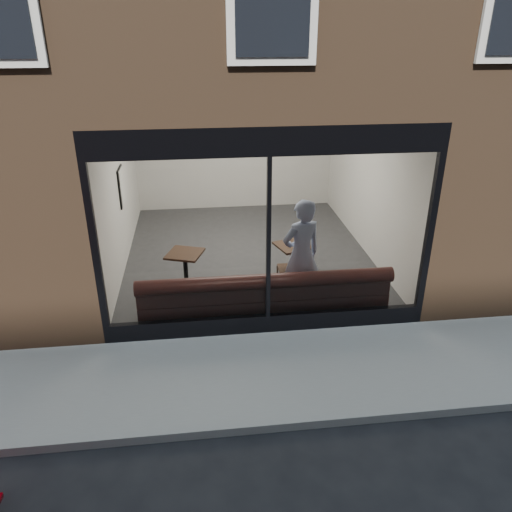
{
  "coord_description": "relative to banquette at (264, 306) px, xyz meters",
  "views": [
    {
      "loc": [
        -0.98,
        -4.53,
        4.41
      ],
      "look_at": [
        -0.14,
        2.4,
        1.16
      ],
      "focal_mm": 35.0,
      "sensor_mm": 36.0,
      "label": 1
    }
  ],
  "objects": [
    {
      "name": "wall_poster",
      "position": [
        -2.45,
        2.7,
        1.3
      ],
      "size": [
        0.02,
        0.52,
        0.7
      ],
      "primitive_type": "cube",
      "color": "white",
      "rests_on": "cafe_wall_left"
    },
    {
      "name": "storefront_mullion",
      "position": [
        0.0,
        -0.4,
        1.32
      ],
      "size": [
        0.06,
        0.1,
        2.5
      ],
      "primitive_type": "cube",
      "color": "black",
      "rests_on": "storefront_kick"
    },
    {
      "name": "ground",
      "position": [
        0.0,
        -2.45,
        -0.23
      ],
      "size": [
        120.0,
        120.0,
        0.0
      ],
      "primitive_type": "plane",
      "color": "black",
      "rests_on": "ground"
    },
    {
      "name": "person",
      "position": [
        0.66,
        0.33,
        0.73
      ],
      "size": [
        0.81,
        0.66,
        1.92
      ],
      "primitive_type": "imported",
      "rotation": [
        0.0,
        0.0,
        3.48
      ],
      "color": "#98A7CE",
      "rests_on": "cafe_floor"
    },
    {
      "name": "banquette",
      "position": [
        0.0,
        0.0,
        0.0
      ],
      "size": [
        4.0,
        0.55,
        0.45
      ],
      "primitive_type": "cube",
      "color": "#3C1916",
      "rests_on": "cafe_floor"
    },
    {
      "name": "cafe_table_left",
      "position": [
        -1.27,
        1.09,
        0.52
      ],
      "size": [
        0.74,
        0.74,
        0.04
      ],
      "primitive_type": "cube",
      "rotation": [
        0.0,
        0.0,
        -0.35
      ],
      "color": "black",
      "rests_on": "cafe_floor"
    },
    {
      "name": "cafe_chair_right",
      "position": [
        0.64,
        1.29,
        0.01
      ],
      "size": [
        0.38,
        0.38,
        0.04
      ],
      "primitive_type": "cube",
      "rotation": [
        0.0,
        0.0,
        3.12
      ],
      "color": "black",
      "rests_on": "cafe_floor"
    },
    {
      "name": "host_building_pier_right",
      "position": [
        3.75,
        5.55,
        1.38
      ],
      "size": [
        2.5,
        12.0,
        3.2
      ],
      "primitive_type": "cube",
      "color": "brown",
      "rests_on": "ground"
    },
    {
      "name": "cafe_wall_left",
      "position": [
        -2.49,
        2.55,
        1.37
      ],
      "size": [
        0.0,
        6.0,
        6.0
      ],
      "primitive_type": "plane",
      "rotation": [
        1.57,
        0.0,
        1.57
      ],
      "color": "silver",
      "rests_on": "ground"
    },
    {
      "name": "host_building_backfill",
      "position": [
        0.0,
        8.55,
        1.38
      ],
      "size": [
        5.0,
        6.0,
        3.2
      ],
      "primitive_type": "cube",
      "color": "brown",
      "rests_on": "ground"
    },
    {
      "name": "cafe_ceiling",
      "position": [
        0.0,
        2.55,
        2.97
      ],
      "size": [
        6.0,
        6.0,
        0.0
      ],
      "primitive_type": "plane",
      "rotation": [
        3.14,
        0.0,
        0.0
      ],
      "color": "white",
      "rests_on": "host_building_upper"
    },
    {
      "name": "cafe_wall_right",
      "position": [
        2.49,
        2.55,
        1.37
      ],
      "size": [
        0.0,
        6.0,
        6.0
      ],
      "primitive_type": "plane",
      "rotation": [
        1.57,
        0.0,
        -1.57
      ],
      "color": "silver",
      "rests_on": "ground"
    },
    {
      "name": "storefront_kick",
      "position": [
        0.0,
        -0.4,
        -0.08
      ],
      "size": [
        5.0,
        0.1,
        0.3
      ],
      "primitive_type": "cube",
      "color": "black",
      "rests_on": "ground"
    },
    {
      "name": "cafe_table_right",
      "position": [
        0.7,
        1.21,
        0.52
      ],
      "size": [
        0.73,
        0.73,
        0.04
      ],
      "primitive_type": "cube",
      "rotation": [
        0.0,
        0.0,
        0.31
      ],
      "color": "black",
      "rests_on": "cafe_floor"
    },
    {
      "name": "storefront_glass",
      "position": [
        0.0,
        -0.43,
        1.33
      ],
      "size": [
        4.8,
        0.0,
        4.8
      ],
      "primitive_type": "plane",
      "rotation": [
        1.57,
        0.0,
        0.0
      ],
      "color": "white",
      "rests_on": "storefront_kick"
    },
    {
      "name": "cafe_floor",
      "position": [
        0.0,
        2.55,
        -0.21
      ],
      "size": [
        6.0,
        6.0,
        0.0
      ],
      "primitive_type": "plane",
      "color": "#2D2D30",
      "rests_on": "ground"
    },
    {
      "name": "storefront_header",
      "position": [
        0.0,
        -0.4,
        2.77
      ],
      "size": [
        5.0,
        0.1,
        0.4
      ],
      "primitive_type": "cube",
      "color": "black",
      "rests_on": "host_building_upper"
    },
    {
      "name": "host_building_pier_left",
      "position": [
        -3.75,
        5.55,
        1.38
      ],
      "size": [
        2.5,
        12.0,
        3.2
      ],
      "primitive_type": "cube",
      "color": "brown",
      "rests_on": "ground"
    },
    {
      "name": "kerb_near",
      "position": [
        0.0,
        -2.5,
        -0.17
      ],
      "size": [
        40.0,
        0.1,
        0.12
      ],
      "primitive_type": "cube",
      "color": "gray",
      "rests_on": "ground"
    },
    {
      "name": "sidewalk_near",
      "position": [
        0.0,
        -1.45,
        -0.22
      ],
      "size": [
        40.0,
        2.0,
        0.01
      ],
      "primitive_type": "cube",
      "color": "gray",
      "rests_on": "ground"
    },
    {
      "name": "cafe_wall_back",
      "position": [
        0.0,
        5.54,
        1.37
      ],
      "size": [
        5.0,
        0.0,
        5.0
      ],
      "primitive_type": "plane",
      "rotation": [
        1.57,
        0.0,
        0.0
      ],
      "color": "silver",
      "rests_on": "ground"
    }
  ]
}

